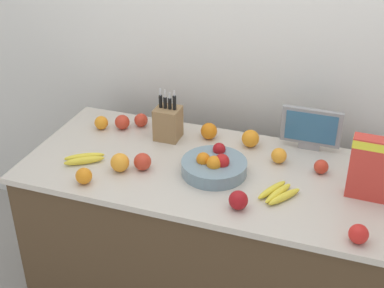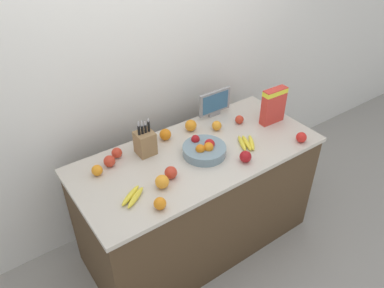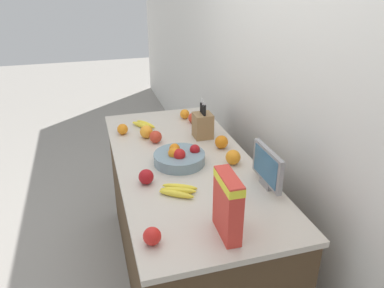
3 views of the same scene
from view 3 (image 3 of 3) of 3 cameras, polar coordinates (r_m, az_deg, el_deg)
ground_plane at (r=2.75m, az=-1.04°, el=-19.21°), size 14.00×14.00×0.00m
wall_back at (r=2.29m, az=13.81°, el=8.70°), size 9.00×0.06×2.60m
counter at (r=2.45m, az=-1.13°, el=-11.74°), size 1.75×0.79×0.89m
knife_block at (r=2.49m, az=1.65°, el=2.90°), size 0.12×0.12×0.27m
small_monitor at (r=1.94m, az=11.38°, el=-3.44°), size 0.29×0.03×0.21m
cereal_box at (r=1.57m, az=5.65°, el=-8.93°), size 0.20×0.07×0.28m
fruit_bowl at (r=2.17m, az=-1.92°, el=-2.03°), size 0.30×0.30×0.11m
banana_bunch_left at (r=1.90m, az=-2.12°, el=-7.08°), size 0.18×0.21×0.03m
banana_bunch_right at (r=2.70m, az=-7.36°, el=2.94°), size 0.19×0.16×0.03m
apple_rear at (r=2.69m, az=1.89°, el=3.47°), size 0.07×0.07×0.07m
apple_leftmost at (r=1.58m, az=-6.10°, el=-13.79°), size 0.08×0.08×0.08m
apple_near_bananas at (r=1.84m, az=6.58°, el=-7.79°), size 0.07×0.07×0.07m
apple_by_knife_block at (r=1.98m, az=-7.00°, el=-4.98°), size 0.08×0.08×0.08m
apple_middle at (r=2.75m, az=0.21°, el=4.00°), size 0.08×0.08×0.08m
apple_rightmost at (r=2.44m, az=-5.56°, el=1.10°), size 0.08×0.08×0.08m
orange_back_center at (r=2.60m, az=-10.54°, el=2.23°), size 0.07×0.07×0.07m
orange_front_right at (r=2.01m, az=5.20°, el=-4.61°), size 0.07×0.07×0.07m
orange_mid_right at (r=2.17m, az=6.27°, el=-2.01°), size 0.09×0.09×0.09m
orange_front_center at (r=2.83m, az=-1.12°, el=4.60°), size 0.07×0.07×0.07m
orange_mid_left at (r=2.36m, az=4.52°, el=0.30°), size 0.08×0.08×0.08m
orange_near_bowl at (r=2.51m, az=-6.97°, el=1.86°), size 0.09×0.09×0.09m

